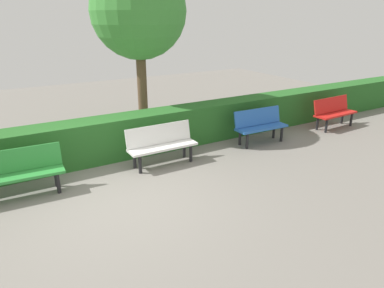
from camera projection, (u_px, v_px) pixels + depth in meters
name	position (u px, v px, depth m)	size (l,w,h in m)	color
ground_plane	(119.00, 197.00, 6.31)	(23.74, 23.74, 0.00)	gray
bench_red	(334.00, 111.00, 10.07)	(1.46, 0.53, 0.86)	red
bench_blue	(260.00, 124.00, 8.87)	(1.42, 0.51, 0.86)	blue
bench_white	(161.00, 143.00, 7.56)	(1.51, 0.47, 0.86)	white
bench_green	(16.00, 171.00, 6.19)	(1.61, 0.53, 0.86)	#2D8C38
hedge_row	(141.00, 133.00, 8.24)	(19.74, 0.69, 0.95)	#266023
tree_near	(138.00, 12.00, 8.66)	(2.39, 2.39, 4.38)	brown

